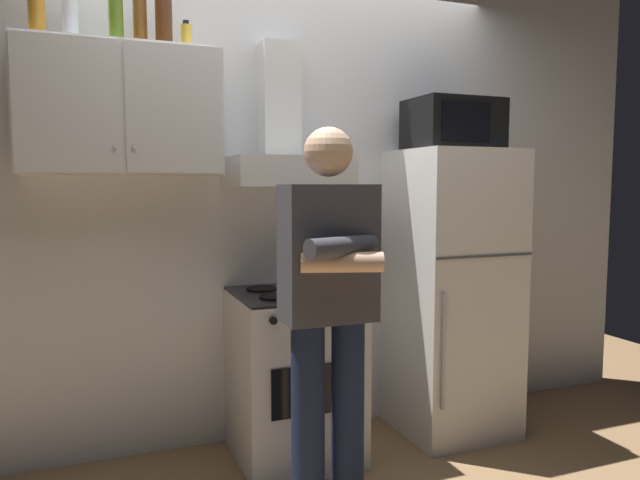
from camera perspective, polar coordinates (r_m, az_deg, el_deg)
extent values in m
plane|color=olive|center=(3.09, 0.00, -21.74)|extent=(7.00, 7.00, 0.00)
cube|color=white|center=(3.32, -3.77, 4.35)|extent=(4.80, 0.10, 2.70)
cube|color=silver|center=(2.97, -18.67, 11.70)|extent=(0.90, 0.34, 0.60)
cube|color=silver|center=(2.79, -23.22, 11.97)|extent=(0.43, 0.01, 0.58)
cube|color=silver|center=(2.81, -13.81, 12.19)|extent=(0.43, 0.01, 0.58)
sphere|color=#B2B2B7|center=(2.76, -19.21, 8.42)|extent=(0.02, 0.02, 0.02)
sphere|color=#B2B2B7|center=(2.77, -17.54, 8.47)|extent=(0.02, 0.02, 0.02)
cube|color=white|center=(3.13, -2.58, -12.97)|extent=(0.60, 0.60, 0.85)
cube|color=black|center=(3.02, -2.62, -5.18)|extent=(0.59, 0.59, 0.01)
cube|color=black|center=(2.85, -0.56, -14.29)|extent=(0.42, 0.01, 0.24)
cylinder|color=black|center=(2.87, -4.32, -5.52)|extent=(0.16, 0.16, 0.01)
cylinder|color=black|center=(2.95, 0.53, -5.19)|extent=(0.16, 0.16, 0.01)
cylinder|color=black|center=(3.09, -5.62, -4.72)|extent=(0.16, 0.16, 0.01)
cylinder|color=black|center=(3.17, -1.08, -4.44)|extent=(0.16, 0.16, 0.01)
cylinder|color=black|center=(2.68, -4.54, -7.77)|extent=(0.04, 0.02, 0.04)
cylinder|color=black|center=(2.72, -1.90, -7.56)|extent=(0.04, 0.02, 0.04)
cylinder|color=black|center=(2.77, 0.86, -7.33)|extent=(0.04, 0.02, 0.04)
cylinder|color=black|center=(2.82, 3.33, -7.11)|extent=(0.04, 0.02, 0.04)
cube|color=white|center=(3.05, -3.15, 6.61)|extent=(0.60, 0.44, 0.15)
cube|color=white|center=(3.21, -3.99, 13.27)|extent=(0.20, 0.16, 0.60)
cube|color=white|center=(3.45, 12.58, -4.93)|extent=(0.60, 0.60, 1.60)
cube|color=#4C4C4C|center=(3.17, 15.71, -1.51)|extent=(0.59, 0.01, 0.01)
cylinder|color=silver|center=(3.11, 11.88, -10.58)|extent=(0.02, 0.02, 0.60)
cube|color=black|center=(3.43, 12.71, 10.79)|extent=(0.48, 0.36, 0.28)
cube|color=black|center=(3.25, 13.96, 11.06)|extent=(0.30, 0.01, 0.20)
cylinder|color=#192342|center=(2.55, -1.18, -17.29)|extent=(0.14, 0.14, 0.85)
cylinder|color=#192342|center=(2.62, 2.69, -16.72)|extent=(0.14, 0.14, 0.85)
cube|color=#3F3F47|center=(2.40, 0.81, -1.28)|extent=(0.38, 0.20, 0.56)
cylinder|color=#3F3F47|center=(2.27, 2.13, -0.66)|extent=(0.33, 0.17, 0.08)
cylinder|color=#DBAD89|center=(2.28, 2.13, -2.16)|extent=(0.33, 0.17, 0.08)
sphere|color=#DBAD89|center=(2.39, 0.82, 8.52)|extent=(0.20, 0.20, 0.20)
cylinder|color=#B7BABF|center=(2.94, 0.53, -4.06)|extent=(0.20, 0.20, 0.11)
cylinder|color=black|center=(2.89, -1.79, -3.49)|extent=(0.05, 0.01, 0.01)
cylinder|color=black|center=(2.98, 2.79, -3.21)|extent=(0.05, 0.01, 0.01)
cylinder|color=silver|center=(3.08, -23.01, 19.64)|extent=(0.07, 0.07, 0.28)
cylinder|color=gold|center=(3.07, -12.81, 18.49)|extent=(0.05, 0.05, 0.13)
cylinder|color=black|center=(3.09, -12.84, 19.80)|extent=(0.03, 0.03, 0.02)
cylinder|color=#47230F|center=(3.03, -14.87, 19.80)|extent=(0.08, 0.08, 0.25)
cylinder|color=brown|center=(3.05, -17.00, 19.50)|extent=(0.06, 0.06, 0.23)
cylinder|color=#B7721E|center=(3.05, -25.74, 19.76)|extent=(0.07, 0.07, 0.29)
cylinder|color=#4C6B19|center=(3.01, -19.12, 19.43)|extent=(0.06, 0.06, 0.21)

